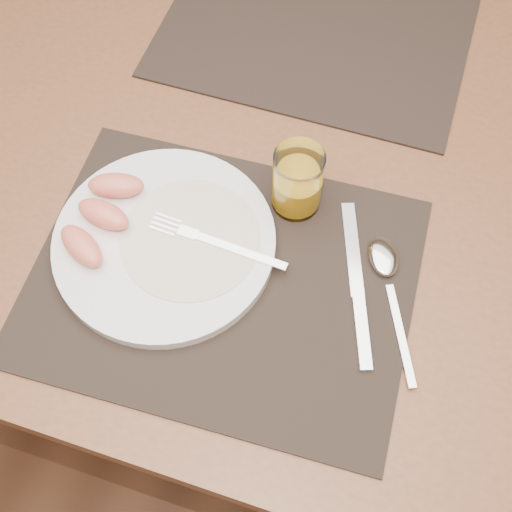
% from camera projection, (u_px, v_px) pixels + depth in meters
% --- Properties ---
extents(ground, '(5.00, 5.00, 0.00)m').
position_uv_depth(ground, '(270.00, 340.00, 1.53)').
color(ground, brown).
rests_on(ground, ground).
extents(table, '(1.40, 0.90, 0.75)m').
position_uv_depth(table, '(280.00, 178.00, 0.94)').
color(table, brown).
rests_on(table, ground).
extents(placemat_near, '(0.46, 0.37, 0.00)m').
position_uv_depth(placemat_near, '(223.00, 279.00, 0.77)').
color(placemat_near, black).
rests_on(placemat_near, table).
extents(placemat_far, '(0.45, 0.35, 0.00)m').
position_uv_depth(placemat_far, '(316.00, 28.00, 0.96)').
color(placemat_far, black).
rests_on(placemat_far, table).
extents(plate, '(0.27, 0.27, 0.02)m').
position_uv_depth(plate, '(165.00, 242.00, 0.78)').
color(plate, white).
rests_on(plate, placemat_near).
extents(plate_dressing, '(0.17, 0.17, 0.00)m').
position_uv_depth(plate_dressing, '(190.00, 238.00, 0.77)').
color(plate_dressing, white).
rests_on(plate_dressing, plate).
extents(fork, '(0.18, 0.03, 0.00)m').
position_uv_depth(fork, '(206.00, 239.00, 0.77)').
color(fork, silver).
rests_on(fork, plate).
extents(knife, '(0.09, 0.21, 0.01)m').
position_uv_depth(knife, '(358.00, 296.00, 0.75)').
color(knife, silver).
rests_on(knife, placemat_near).
extents(spoon, '(0.10, 0.18, 0.01)m').
position_uv_depth(spoon, '(386.00, 267.00, 0.76)').
color(spoon, silver).
rests_on(spoon, placemat_near).
extents(juice_glass, '(0.06, 0.06, 0.09)m').
position_uv_depth(juice_glass, '(297.00, 183.00, 0.78)').
color(juice_glass, white).
rests_on(juice_glass, placemat_near).
extents(grapefruit_wedges, '(0.08, 0.15, 0.03)m').
position_uv_depth(grapefruit_wedges, '(101.00, 215.00, 0.77)').
color(grapefruit_wedges, '#E7795E').
rests_on(grapefruit_wedges, plate).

